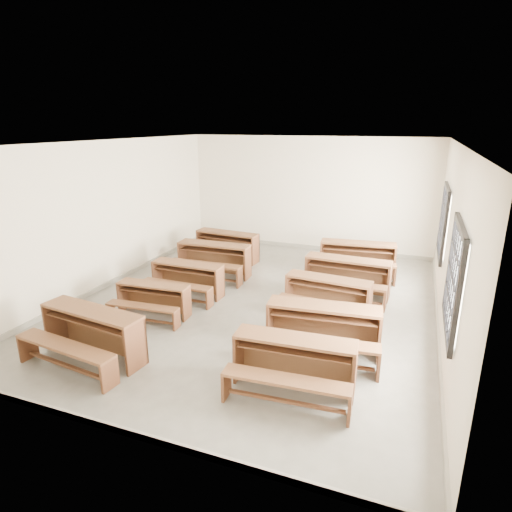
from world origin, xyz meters
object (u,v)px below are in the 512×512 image
at_px(desk_set_4, 226,244).
at_px(desk_set_9, 357,256).
at_px(desk_set_5, 294,360).
at_px(desk_set_1, 153,297).
at_px(desk_set_3, 213,257).
at_px(desk_set_8, 347,274).
at_px(desk_set_2, 187,277).
at_px(desk_set_0, 90,331).
at_px(desk_set_6, 323,326).
at_px(desk_set_7, 327,294).

relative_size(desk_set_4, desk_set_9, 0.96).
distance_m(desk_set_4, desk_set_5, 5.96).
xyz_separation_m(desk_set_1, desk_set_3, (0.09, 2.43, 0.09)).
xyz_separation_m(desk_set_8, desk_set_9, (0.02, 1.40, -0.00)).
relative_size(desk_set_1, desk_set_2, 0.93).
bearing_deg(desk_set_1, desk_set_5, -27.04).
xyz_separation_m(desk_set_0, desk_set_8, (3.30, 4.00, 0.00)).
height_order(desk_set_3, desk_set_8, desk_set_8).
distance_m(desk_set_0, desk_set_8, 5.19).
height_order(desk_set_0, desk_set_2, desk_set_0).
distance_m(desk_set_2, desk_set_6, 3.51).
relative_size(desk_set_4, desk_set_7, 1.06).
height_order(desk_set_7, desk_set_8, desk_set_8).
xyz_separation_m(desk_set_0, desk_set_4, (-0.10, 5.30, -0.02)).
height_order(desk_set_3, desk_set_6, desk_set_6).
relative_size(desk_set_0, desk_set_2, 1.19).
xyz_separation_m(desk_set_0, desk_set_7, (3.11, 2.88, -0.04)).
bearing_deg(desk_set_5, desk_set_3, 125.70).
distance_m(desk_set_3, desk_set_5, 4.87).
bearing_deg(desk_set_5, desk_set_7, 87.99).
bearing_deg(desk_set_8, desk_set_1, -142.41).
bearing_deg(desk_set_8, desk_set_7, -97.49).
relative_size(desk_set_5, desk_set_7, 1.02).
xyz_separation_m(desk_set_0, desk_set_5, (3.18, 0.33, -0.03)).
bearing_deg(desk_set_9, desk_set_3, -164.11).
bearing_deg(desk_set_8, desk_set_4, 161.31).
bearing_deg(desk_set_3, desk_set_7, -23.58).
height_order(desk_set_3, desk_set_9, desk_set_9).
bearing_deg(desk_set_0, desk_set_2, 94.44).
height_order(desk_set_2, desk_set_7, desk_set_7).
relative_size(desk_set_6, desk_set_9, 1.00).
distance_m(desk_set_5, desk_set_7, 2.56).
relative_size(desk_set_6, desk_set_7, 1.11).
height_order(desk_set_1, desk_set_5, desk_set_5).
distance_m(desk_set_2, desk_set_9, 4.14).
bearing_deg(desk_set_6, desk_set_7, 93.40).
bearing_deg(desk_set_9, desk_set_7, -100.99).
distance_m(desk_set_2, desk_set_7, 3.00).
bearing_deg(desk_set_9, desk_set_2, -147.07).
bearing_deg(desk_set_9, desk_set_6, -95.87).
bearing_deg(desk_set_7, desk_set_6, -75.96).
distance_m(desk_set_4, desk_set_8, 3.64).
relative_size(desk_set_5, desk_set_9, 0.93).
bearing_deg(desk_set_9, desk_set_5, -97.79).
bearing_deg(desk_set_0, desk_set_8, 57.16).
height_order(desk_set_5, desk_set_8, desk_set_8).
height_order(desk_set_5, desk_set_9, desk_set_9).
relative_size(desk_set_1, desk_set_5, 0.84).
bearing_deg(desk_set_0, desk_set_1, 96.26).
bearing_deg(desk_set_8, desk_set_2, -157.08).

